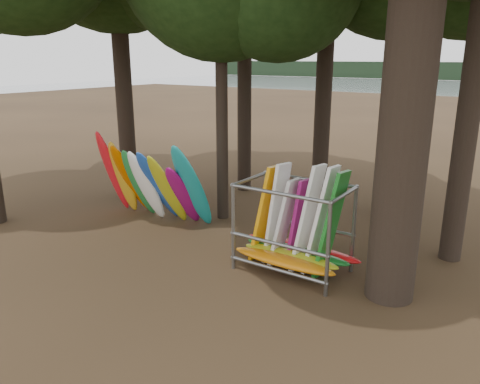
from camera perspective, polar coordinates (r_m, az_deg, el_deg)
The scene contains 3 objects.
ground at distance 12.81m, azimuth -4.59°, elevation -7.43°, with size 120.00×120.00×0.00m, color #47331E.
kayak_row at distance 15.01m, azimuth -10.73°, elevation 0.96°, with size 4.17×2.01×2.97m.
storage_rack at distance 11.51m, azimuth 6.53°, elevation -4.74°, with size 3.20×1.51×2.74m.
Camera 1 is at (7.42, -9.10, 5.11)m, focal length 35.00 mm.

